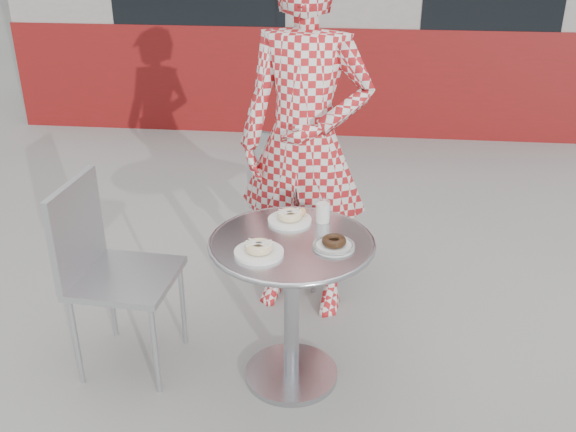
# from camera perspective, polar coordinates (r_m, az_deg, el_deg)

# --- Properties ---
(ground) EXTENTS (60.00, 60.00, 0.00)m
(ground) POSITION_cam_1_polar(r_m,az_deg,el_deg) (3.04, -0.40, -14.38)
(ground) COLOR #9D9A95
(ground) RESTS_ON ground
(bistro_table) EXTENTS (0.70, 0.70, 0.71)m
(bistro_table) POSITION_cam_1_polar(r_m,az_deg,el_deg) (2.75, 0.32, -5.40)
(bistro_table) COLOR silver
(bistro_table) RESTS_ON ground
(chair_far) EXTENTS (0.56, 0.57, 0.90)m
(chair_far) POSITION_cam_1_polar(r_m,az_deg,el_deg) (3.72, 0.98, -1.16)
(chair_far) COLOR #AFB2B8
(chair_far) RESTS_ON ground
(chair_left) EXTENTS (0.46, 0.46, 0.91)m
(chair_left) POSITION_cam_1_polar(r_m,az_deg,el_deg) (3.07, -14.06, -8.25)
(chair_left) COLOR #AFB2B8
(chair_left) RESTS_ON ground
(seated_person) EXTENTS (0.73, 0.54, 1.82)m
(seated_person) POSITION_cam_1_polar(r_m,az_deg,el_deg) (3.17, 1.52, 6.38)
(seated_person) COLOR #AD1A1E
(seated_person) RESTS_ON ground
(plate_far) EXTENTS (0.19, 0.19, 0.05)m
(plate_far) POSITION_cam_1_polar(r_m,az_deg,el_deg) (2.82, 0.21, -0.10)
(plate_far) COLOR white
(plate_far) RESTS_ON bistro_table
(plate_near) EXTENTS (0.20, 0.20, 0.05)m
(plate_near) POSITION_cam_1_polar(r_m,az_deg,el_deg) (2.56, -2.60, -2.99)
(plate_near) COLOR white
(plate_near) RESTS_ON bistro_table
(plate_checker) EXTENTS (0.17, 0.17, 0.05)m
(plate_checker) POSITION_cam_1_polar(r_m,az_deg,el_deg) (2.62, 4.10, -2.51)
(plate_checker) COLOR white
(plate_checker) RESTS_ON bistro_table
(milk_cup) EXTENTS (0.07, 0.07, 0.10)m
(milk_cup) POSITION_cam_1_polar(r_m,az_deg,el_deg) (2.81, 3.11, 0.39)
(milk_cup) COLOR white
(milk_cup) RESTS_ON bistro_table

